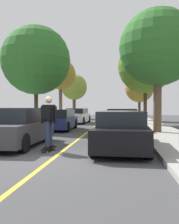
{
  "coord_description": "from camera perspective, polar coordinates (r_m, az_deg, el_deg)",
  "views": [
    {
      "loc": [
        1.92,
        -7.18,
        1.49
      ],
      "look_at": [
        -0.14,
        9.59,
        1.15
      ],
      "focal_mm": 40.27,
      "sensor_mm": 36.0,
      "label": 1
    }
  ],
  "objects": [
    {
      "name": "fire_hydrant",
      "position": [
        12.94,
        -17.79,
        -3.35
      ],
      "size": [
        0.2,
        0.2,
        0.7
      ],
      "color": "#B2140F",
      "rests_on": "sidewalk_left"
    },
    {
      "name": "skateboarder",
      "position": [
        8.52,
        -9.33,
        -1.5
      ],
      "size": [
        0.59,
        0.71,
        1.74
      ],
      "color": "black",
      "rests_on": "skateboard"
    },
    {
      "name": "parked_car_left_near",
      "position": [
        16.36,
        -6.85,
        -1.76
      ],
      "size": [
        1.87,
        4.23,
        1.33
      ],
      "color": "navy",
      "rests_on": "ground"
    },
    {
      "name": "street_tree_left_nearest",
      "position": [
        18.19,
        -12.07,
        11.41
      ],
      "size": [
        4.79,
        4.79,
        7.0
      ],
      "color": "#3D2D1E",
      "rests_on": "sidewalk_left"
    },
    {
      "name": "parked_car_right_near",
      "position": [
        14.87,
        7.28,
        -1.98
      ],
      "size": [
        2.02,
        4.08,
        1.38
      ],
      "color": "maroon",
      "rests_on": "ground"
    },
    {
      "name": "parked_car_right_nearest",
      "position": [
        8.89,
        7.45,
        -4.12
      ],
      "size": [
        1.94,
        4.55,
        1.35
      ],
      "color": "black",
      "rests_on": "ground"
    },
    {
      "name": "ground",
      "position": [
        7.59,
        -7.94,
        -10.18
      ],
      "size": [
        80.0,
        80.0,
        0.0
      ],
      "primitive_type": "plane",
      "color": "#424244"
    },
    {
      "name": "street_tree_right_far",
      "position": [
        27.0,
        11.28,
        5.3
      ],
      "size": [
        2.98,
        2.98,
        4.82
      ],
      "color": "#3D2D1E",
      "rests_on": "sidewalk_right"
    },
    {
      "name": "street_tree_right_nearest",
      "position": [
        14.4,
        15.24,
        13.9
      ],
      "size": [
        4.15,
        4.15,
        6.64
      ],
      "color": "brown",
      "rests_on": "sidewalk_right"
    },
    {
      "name": "center_line",
      "position": [
        11.45,
        -2.74,
        -6.31
      ],
      "size": [
        0.12,
        39.2,
        0.01
      ],
      "primitive_type": "cube",
      "color": "gold",
      "rests_on": "ground"
    },
    {
      "name": "skateboard",
      "position": [
        8.66,
        -9.22,
        -8.18
      ],
      "size": [
        0.33,
        0.86,
        0.1
      ],
      "color": "black",
      "rests_on": "ground"
    },
    {
      "name": "street_tree_right_near",
      "position": [
        21.03,
        12.56,
        10.13
      ],
      "size": [
        4.4,
        4.4,
        6.85
      ],
      "color": "#3D2D1E",
      "rests_on": "sidewalk_right"
    },
    {
      "name": "street_tree_left_near",
      "position": [
        25.03,
        -6.6,
        8.4
      ],
      "size": [
        2.98,
        2.98,
        6.04
      ],
      "color": "brown",
      "rests_on": "sidewalk_left"
    },
    {
      "name": "street_tree_left_far",
      "position": [
        32.09,
        -3.51,
        5.63
      ],
      "size": [
        3.26,
        3.26,
        5.51
      ],
      "color": "#4C3823",
      "rests_on": "sidewalk_left"
    },
    {
      "name": "parked_car_left_nearest",
      "position": [
        10.05,
        -15.98,
        -3.36
      ],
      "size": [
        1.85,
        4.2,
        1.45
      ],
      "color": "#38383D",
      "rests_on": "ground"
    },
    {
      "name": "parked_car_left_far",
      "position": [
        23.14,
        -2.73,
        -0.87
      ],
      "size": [
        1.97,
        4.63,
        1.36
      ],
      "color": "white",
      "rests_on": "ground"
    }
  ]
}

